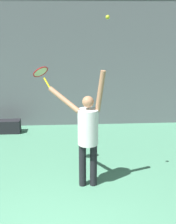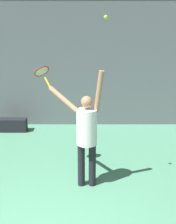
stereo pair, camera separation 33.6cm
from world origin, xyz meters
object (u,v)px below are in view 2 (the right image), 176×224
tennis_racket (44,72)px  tennis_ball (107,17)px  tennis_player (87,131)px  equipment_bag (13,125)px

tennis_racket → tennis_ball: tennis_ball is taller
tennis_ball → tennis_player: bearing=160.7°
tennis_racket → equipment_bag: 3.16m
tennis_player → equipment_bag: tennis_player is taller
tennis_player → tennis_racket: size_ratio=5.31×
tennis_racket → equipment_bag: bearing=118.5°
tennis_racket → equipment_bag: size_ratio=0.49×
tennis_player → tennis_racket: 1.37m
tennis_player → tennis_ball: (0.31, -0.11, 1.91)m
tennis_ball → tennis_racket: bearing=148.4°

